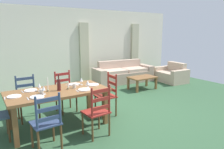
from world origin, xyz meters
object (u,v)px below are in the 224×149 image
object	(u,v)px
coffee_cup_secondary	(41,91)
couch	(123,74)
dining_table	(58,95)
armchair_upholstered	(172,75)
dining_chair_near_left	(47,122)
wine_glass_near_left	(44,88)
wine_glass_near_right	(88,83)
coffee_cup_primary	(74,86)
dining_chair_far_left	(27,98)
wine_bottle	(59,85)
dining_chair_head_east	(108,95)
dining_chair_far_right	(65,92)
coffee_table	(142,79)
wine_glass_far_right	(81,80)
wine_glass_far_left	(39,86)
dining_chair_near_right	(97,111)

from	to	relation	value
coffee_cup_secondary	couch	size ratio (longest dim) A/B	0.04
dining_table	armchair_upholstered	bearing A→B (deg)	16.97
dining_chair_near_left	wine_glass_near_left	world-z (taller)	dining_chair_near_left
wine_glass_near_right	coffee_cup_primary	xyz separation A→B (m)	(-0.24, 0.13, -0.07)
coffee_cup_secondary	couch	world-z (taller)	coffee_cup_secondary
dining_chair_far_left	couch	distance (m)	4.16
wine_bottle	coffee_cup_primary	size ratio (longest dim) A/B	3.51
dining_table	dining_chair_far_left	size ratio (longest dim) A/B	1.98
armchair_upholstered	coffee_cup_secondary	bearing A→B (deg)	-163.40
dining_chair_near_left	dining_chair_head_east	xyz separation A→B (m)	(1.58, 0.76, 0.00)
dining_table	coffee_cup_primary	xyz separation A→B (m)	(0.34, -0.01, 0.13)
armchair_upholstered	dining_chair_near_left	bearing A→B (deg)	-157.21
dining_table	wine_glass_near_right	world-z (taller)	wine_glass_near_right
wine_bottle	coffee_cup_secondary	bearing A→B (deg)	-173.15
coffee_cup_secondary	dining_chair_far_right	bearing A→B (deg)	47.82
dining_table	dining_chair_far_right	size ratio (longest dim) A/B	1.98
dining_chair_far_left	dining_chair_far_right	world-z (taller)	same
dining_table	couch	distance (m)	4.16
dining_chair_far_left	coffee_table	world-z (taller)	dining_chair_far_left
dining_chair_head_east	coffee_cup_primary	xyz separation A→B (m)	(-0.80, -0.02, 0.32)
wine_bottle	dining_chair_near_left	bearing A→B (deg)	-122.36
wine_glass_near_left	couch	bearing A→B (deg)	35.70
dining_chair_near_left	wine_glass_near_left	size ratio (longest dim) A/B	5.96
dining_table	coffee_cup_primary	world-z (taller)	coffee_cup_primary
wine_glass_far_right	couch	bearing A→B (deg)	40.18
dining_table	coffee_cup_secondary	bearing A→B (deg)	-169.10
wine_glass_near_right	wine_glass_far_right	xyz separation A→B (m)	(-0.01, 0.29, 0.00)
wine_glass_near_right	wine_glass_far_left	xyz separation A→B (m)	(-0.89, 0.28, 0.00)
coffee_cup_secondary	couch	xyz separation A→B (m)	(3.65, 2.54, -0.50)
wine_glass_far_left	wine_glass_near_right	bearing A→B (deg)	-17.27
dining_chair_near_right	wine_glass_near_left	world-z (taller)	dining_chair_near_right
wine_glass_near_left	wine_glass_near_right	size ratio (longest dim) A/B	1.00
coffee_cup_secondary	coffee_table	world-z (taller)	coffee_cup_secondary
wine_bottle	coffee_cup_primary	world-z (taller)	wine_bottle
dining_chair_near_left	dining_chair_far_right	world-z (taller)	same
wine_glass_far_right	dining_chair_near_right	bearing A→B (deg)	-97.45
dining_chair_near_right	coffee_table	bearing A→B (deg)	35.98
wine_glass_far_left	dining_chair_head_east	bearing A→B (deg)	-5.22
coffee_cup_primary	wine_bottle	bearing A→B (deg)	-178.93
wine_glass_far_right	coffee_cup_primary	bearing A→B (deg)	-144.44
coffee_cup_primary	armchair_upholstered	bearing A→B (deg)	18.31
dining_chair_far_right	wine_bottle	bearing A→B (deg)	-116.86
wine_glass_near_left	armchair_upholstered	xyz separation A→B (m)	(5.24, 1.63, -0.61)
dining_chair_near_right	wine_glass_far_right	bearing A→B (deg)	82.55
dining_chair_near_right	armchair_upholstered	size ratio (longest dim) A/B	0.79
wine_glass_far_right	couch	world-z (taller)	wine_glass_far_right
dining_chair_near_left	dining_chair_near_right	xyz separation A→B (m)	(0.89, -0.02, 0.00)
wine_bottle	wine_glass_far_right	distance (m)	0.58
dining_table	dining_chair_near_right	size ratio (longest dim) A/B	1.98
dining_chair_far_right	coffee_cup_secondary	distance (m)	1.15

